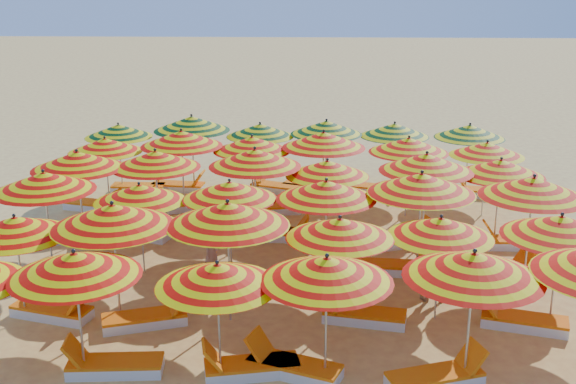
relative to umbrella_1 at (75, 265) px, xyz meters
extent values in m
plane|color=#EDC969|center=(3.45, 5.59, -2.15)|extent=(120.00, 120.00, 0.00)
cylinder|color=silver|center=(0.00, 0.00, -1.00)|extent=(0.04, 0.04, 2.30)
cone|color=#E06A00|center=(0.00, 0.00, 0.00)|extent=(2.78, 2.78, 0.44)
sphere|color=black|center=(0.00, 0.00, 0.25)|extent=(0.08, 0.08, 0.08)
cylinder|color=silver|center=(2.48, -0.06, -1.06)|extent=(0.04, 0.04, 2.17)
cone|color=#E06A00|center=(2.48, -0.06, -0.12)|extent=(2.88, 2.88, 0.41)
sphere|color=black|center=(2.48, -0.06, 0.12)|extent=(0.07, 0.07, 0.07)
cylinder|color=silver|center=(4.35, -0.04, -0.99)|extent=(0.04, 0.04, 2.30)
cone|color=#E06A00|center=(4.35, -0.04, 0.00)|extent=(2.98, 2.98, 0.44)
sphere|color=black|center=(4.35, -0.04, 0.26)|extent=(0.08, 0.08, 0.08)
cylinder|color=silver|center=(6.82, 0.01, -0.95)|extent=(0.05, 0.05, 2.40)
cone|color=#E06A00|center=(6.82, 0.01, 0.10)|extent=(2.82, 2.82, 0.46)
sphere|color=black|center=(6.82, 0.01, 0.36)|extent=(0.08, 0.08, 0.08)
cylinder|color=silver|center=(-1.92, 2.13, -1.05)|extent=(0.04, 0.04, 2.18)
cone|color=#E06A00|center=(-1.92, 2.13, -0.11)|extent=(2.68, 2.68, 0.42)
sphere|color=black|center=(-1.92, 2.13, 0.13)|extent=(0.07, 0.07, 0.07)
cylinder|color=silver|center=(0.11, 2.07, -0.90)|extent=(0.05, 0.05, 2.48)
cone|color=#E06A00|center=(0.11, 2.07, 0.17)|extent=(2.60, 2.60, 0.47)
sphere|color=black|center=(0.11, 2.07, 0.45)|extent=(0.08, 0.08, 0.08)
cylinder|color=silver|center=(2.39, 2.21, -0.89)|extent=(0.05, 0.05, 2.51)
cone|color=#E06A00|center=(2.39, 2.21, 0.19)|extent=(3.11, 3.11, 0.48)
sphere|color=black|center=(2.39, 2.21, 0.47)|extent=(0.08, 0.08, 0.08)
cylinder|color=silver|center=(4.64, 2.25, -1.05)|extent=(0.04, 0.04, 2.20)
cone|color=#E06A00|center=(4.64, 2.25, -0.09)|extent=(2.54, 2.54, 0.42)
sphere|color=black|center=(4.64, 2.25, 0.15)|extent=(0.07, 0.07, 0.07)
cylinder|color=silver|center=(6.68, 2.45, -1.06)|extent=(0.04, 0.04, 2.17)
cone|color=#E06A00|center=(6.68, 2.45, -0.12)|extent=(2.79, 2.79, 0.41)
sphere|color=black|center=(6.68, 2.45, 0.12)|extent=(0.07, 0.07, 0.07)
cylinder|color=silver|center=(8.98, 2.20, -0.98)|extent=(0.04, 0.04, 2.33)
cone|color=#E06A00|center=(8.98, 2.20, 0.03)|extent=(2.71, 2.71, 0.44)
sphere|color=black|center=(8.98, 2.20, 0.28)|extent=(0.08, 0.08, 0.08)
cylinder|color=silver|center=(-2.24, 4.66, -0.95)|extent=(0.05, 0.05, 2.40)
cone|color=#E06A00|center=(-2.24, 4.66, 0.09)|extent=(3.06, 3.06, 0.46)
sphere|color=black|center=(-2.24, 4.66, 0.35)|extent=(0.08, 0.08, 0.08)
cylinder|color=silver|center=(0.03, 4.58, -1.07)|extent=(0.04, 0.04, 2.15)
cone|color=#E06A00|center=(0.03, 4.58, -0.14)|extent=(2.60, 2.60, 0.41)
sphere|color=black|center=(0.03, 4.58, 0.09)|extent=(0.07, 0.07, 0.07)
cylinder|color=silver|center=(2.14, 4.64, -1.03)|extent=(0.04, 0.04, 2.23)
cone|color=#E06A00|center=(2.14, 4.64, -0.07)|extent=(2.46, 2.46, 0.42)
sphere|color=black|center=(2.14, 4.64, 0.18)|extent=(0.07, 0.07, 0.07)
cylinder|color=silver|center=(4.39, 4.46, -0.98)|extent=(0.04, 0.04, 2.32)
cone|color=#E06A00|center=(4.39, 4.46, 0.02)|extent=(2.80, 2.80, 0.44)
sphere|color=black|center=(4.39, 4.46, 0.28)|extent=(0.08, 0.08, 0.08)
cylinder|color=silver|center=(6.56, 4.54, -0.90)|extent=(0.05, 0.05, 2.50)
cone|color=#E06A00|center=(6.56, 4.54, 0.18)|extent=(3.26, 3.26, 0.48)
sphere|color=black|center=(6.56, 4.54, 0.46)|extent=(0.08, 0.08, 0.08)
cylinder|color=silver|center=(9.07, 4.47, -0.92)|extent=(0.05, 0.05, 2.46)
cone|color=#E06A00|center=(9.07, 4.47, 0.15)|extent=(3.16, 3.16, 0.47)
sphere|color=black|center=(9.07, 4.47, 0.42)|extent=(0.08, 0.08, 0.08)
cylinder|color=silver|center=(-2.06, 6.56, -0.94)|extent=(0.05, 0.05, 2.41)
cone|color=#E06A00|center=(-2.06, 6.56, 0.10)|extent=(2.88, 2.88, 0.46)
sphere|color=black|center=(-2.06, 6.56, 0.37)|extent=(0.08, 0.08, 0.08)
cylinder|color=silver|center=(-0.08, 6.88, -0.96)|extent=(0.05, 0.05, 2.37)
cone|color=#E06A00|center=(-0.08, 6.88, 0.07)|extent=(2.58, 2.58, 0.45)
sphere|color=black|center=(-0.08, 6.88, 0.33)|extent=(0.08, 0.08, 0.08)
cylinder|color=silver|center=(2.55, 6.87, -0.92)|extent=(0.05, 0.05, 2.44)
cone|color=#E06A00|center=(2.55, 6.87, 0.14)|extent=(2.96, 2.96, 0.47)
sphere|color=black|center=(2.55, 6.87, 0.40)|extent=(0.08, 0.08, 0.08)
cylinder|color=silver|center=(4.45, 6.75, -1.05)|extent=(0.04, 0.04, 2.20)
cone|color=#E06A00|center=(4.45, 6.75, -0.09)|extent=(2.70, 2.70, 0.42)
sphere|color=black|center=(4.45, 6.75, 0.15)|extent=(0.07, 0.07, 0.07)
cylinder|color=silver|center=(6.98, 6.60, -0.93)|extent=(0.05, 0.05, 2.44)
cone|color=#E06A00|center=(6.98, 6.60, 0.13)|extent=(2.77, 2.77, 0.46)
sphere|color=black|center=(6.98, 6.60, 0.39)|extent=(0.08, 0.08, 0.08)
cylinder|color=silver|center=(8.89, 6.70, -1.01)|extent=(0.04, 0.04, 2.28)
cone|color=#E06A00|center=(8.89, 6.70, -0.02)|extent=(2.74, 2.74, 0.43)
sphere|color=black|center=(8.89, 6.70, 0.23)|extent=(0.08, 0.08, 0.08)
cylinder|color=silver|center=(-2.06, 9.10, -1.05)|extent=(0.04, 0.04, 2.18)
cone|color=#E06A00|center=(-2.06, 9.10, -0.11)|extent=(2.59, 2.59, 0.42)
sphere|color=black|center=(-2.06, 9.10, 0.13)|extent=(0.07, 0.07, 0.07)
cylinder|color=silver|center=(0.21, 9.12, -0.94)|extent=(0.05, 0.05, 2.42)
cone|color=#E06A00|center=(0.21, 9.12, 0.11)|extent=(2.74, 2.74, 0.46)
sphere|color=black|center=(0.21, 9.12, 0.37)|extent=(0.08, 0.08, 0.08)
cylinder|color=silver|center=(2.28, 9.04, -1.00)|extent=(0.04, 0.04, 2.28)
cone|color=#E06A00|center=(2.28, 9.04, -0.02)|extent=(2.90, 2.90, 0.43)
sphere|color=black|center=(2.28, 9.04, 0.23)|extent=(0.08, 0.08, 0.08)
cylinder|color=silver|center=(4.37, 9.03, -0.93)|extent=(0.05, 0.05, 2.44)
cone|color=#E06A00|center=(4.37, 9.03, 0.13)|extent=(2.48, 2.48, 0.46)
sphere|color=black|center=(4.37, 9.03, 0.40)|extent=(0.08, 0.08, 0.08)
cylinder|color=silver|center=(6.82, 8.98, -0.99)|extent=(0.04, 0.04, 2.31)
cone|color=#E06A00|center=(6.82, 8.98, 0.01)|extent=(2.87, 2.87, 0.44)
sphere|color=black|center=(6.82, 8.98, 0.26)|extent=(0.08, 0.08, 0.08)
cylinder|color=silver|center=(9.09, 9.13, -1.06)|extent=(0.04, 0.04, 2.16)
cone|color=#E06A00|center=(9.09, 9.13, -0.13)|extent=(2.55, 2.55, 0.41)
sphere|color=black|center=(9.09, 9.13, 0.11)|extent=(0.07, 0.07, 0.07)
cylinder|color=silver|center=(-2.20, 11.12, -1.06)|extent=(0.04, 0.04, 2.17)
cone|color=#6F7808|center=(-2.20, 11.12, -0.12)|extent=(2.58, 2.58, 0.41)
sphere|color=black|center=(-2.20, 11.12, 0.12)|extent=(0.07, 0.07, 0.07)
cylinder|color=silver|center=(0.17, 11.14, -0.93)|extent=(0.05, 0.05, 2.44)
cone|color=#6F7808|center=(0.17, 11.14, 0.13)|extent=(2.67, 2.67, 0.46)
sphere|color=black|center=(0.17, 11.14, 0.40)|extent=(0.08, 0.08, 0.08)
cylinder|color=silver|center=(2.35, 11.30, -1.05)|extent=(0.04, 0.04, 2.19)
cone|color=#6F7808|center=(2.35, 11.30, -0.11)|extent=(2.82, 2.82, 0.42)
sphere|color=black|center=(2.35, 11.30, 0.13)|extent=(0.07, 0.07, 0.07)
cylinder|color=silver|center=(4.48, 11.27, -0.99)|extent=(0.04, 0.04, 2.31)
cone|color=#6F7808|center=(4.48, 11.27, 0.01)|extent=(2.53, 2.53, 0.44)
sphere|color=black|center=(4.48, 11.27, 0.26)|extent=(0.08, 0.08, 0.08)
cylinder|color=silver|center=(6.65, 11.34, -1.03)|extent=(0.04, 0.04, 2.22)
cone|color=#6F7808|center=(6.65, 11.34, -0.07)|extent=(2.51, 2.51, 0.42)
sphere|color=black|center=(6.65, 11.34, 0.17)|extent=(0.07, 0.07, 0.07)
cylinder|color=silver|center=(9.00, 11.19, -1.03)|extent=(0.04, 0.04, 2.23)
cone|color=#6F7808|center=(9.00, 11.19, -0.06)|extent=(2.27, 2.27, 0.43)
sphere|color=black|center=(9.00, 11.19, 0.18)|extent=(0.07, 0.07, 0.07)
cube|color=white|center=(0.55, 0.07, -2.05)|extent=(1.74, 0.71, 0.20)
cube|color=orange|center=(0.55, 0.07, -1.92)|extent=(1.74, 0.71, 0.06)
cube|color=orange|center=(-0.15, 0.01, -1.70)|extent=(0.41, 0.61, 0.48)
cube|color=white|center=(3.03, 0.10, -2.05)|extent=(1.78, 0.91, 0.20)
cube|color=orange|center=(3.03, 0.10, -1.92)|extent=(1.78, 0.91, 0.06)
cube|color=orange|center=(2.34, -0.04, -1.70)|extent=(0.47, 0.64, 0.48)
cube|color=white|center=(3.80, 0.13, -2.05)|extent=(1.79, 1.16, 0.20)
cube|color=orange|center=(3.80, 0.13, -1.92)|extent=(1.79, 1.16, 0.06)
cube|color=orange|center=(3.14, 0.38, -1.70)|extent=(0.55, 0.67, 0.48)
cube|color=white|center=(6.27, -0.13, -2.05)|extent=(1.80, 1.10, 0.20)
cube|color=orange|center=(6.27, -0.13, -1.92)|extent=(1.80, 1.10, 0.06)
cube|color=orange|center=(6.93, 0.10, -1.70)|extent=(0.53, 0.67, 0.48)
cube|color=white|center=(-1.37, 2.17, -2.05)|extent=(1.79, 1.02, 0.20)
cube|color=orange|center=(-1.37, 2.17, -1.92)|extent=(1.79, 1.02, 0.06)
cube|color=orange|center=(-0.70, 1.98, -1.70)|extent=(0.51, 0.66, 0.48)
cube|color=white|center=(0.66, 1.89, -2.05)|extent=(1.80, 1.09, 0.20)
cube|color=orange|center=(0.66, 1.89, -1.92)|extent=(1.80, 1.09, 0.06)
cube|color=orange|center=(1.32, 2.11, -1.70)|extent=(0.53, 0.67, 0.48)
cube|color=white|center=(5.19, 2.21, -2.05)|extent=(1.78, 0.88, 0.20)
cube|color=orange|center=(5.19, 2.21, -1.92)|extent=(1.78, 0.88, 0.06)
cube|color=orange|center=(4.50, 2.34, -1.70)|extent=(0.47, 0.64, 0.48)
cube|color=white|center=(8.43, 2.08, -2.05)|extent=(1.79, 1.02, 0.20)
cube|color=orange|center=(8.43, 2.08, -1.92)|extent=(1.79, 1.02, 0.06)
cube|color=orange|center=(7.76, 2.27, -1.70)|extent=(0.51, 0.66, 0.48)
cube|color=white|center=(6.01, 4.76, -2.05)|extent=(1.74, 0.72, 0.20)
cube|color=orange|center=(6.01, 4.76, -1.92)|extent=(1.74, 0.72, 0.06)
cube|color=orange|center=(6.71, 4.70, -1.70)|extent=(0.41, 0.61, 0.48)
cube|color=white|center=(8.52, 4.70, -2.05)|extent=(1.79, 0.99, 0.20)
cube|color=orange|center=(8.52, 4.70, -1.92)|extent=(1.79, 0.99, 0.06)
cube|color=orange|center=(9.20, 4.88, -1.70)|extent=(0.50, 0.65, 0.48)
cube|color=white|center=(-2.61, 6.52, -2.05)|extent=(1.77, 0.83, 0.20)
cube|color=orange|center=(-2.61, 6.52, -1.92)|extent=(1.77, 0.83, 0.06)
cube|color=orange|center=(-1.91, 6.62, -1.70)|extent=(0.45, 0.63, 0.48)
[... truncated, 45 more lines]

